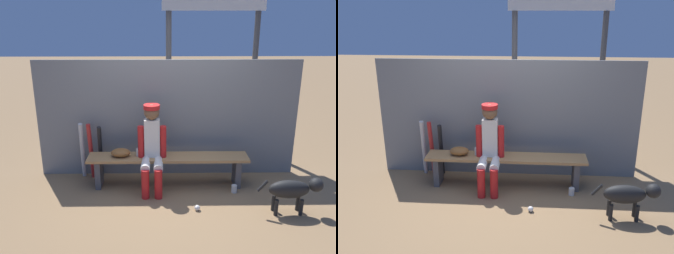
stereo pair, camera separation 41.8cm
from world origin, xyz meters
The scene contains 13 objects.
ground_plane centered at (0.00, 0.00, 0.00)m, with size 30.00×30.00×0.00m, color olive.
chainlink_fence centered at (0.00, 0.42, 0.91)m, with size 3.98×0.03×1.82m, color slate.
dugout_bench centered at (0.00, 0.00, 0.36)m, with size 2.34×0.36×0.47m.
player_seated centered at (-0.23, -0.11, 0.68)m, with size 0.41×0.55×1.25m.
baseball_glove centered at (-0.69, 0.00, 0.53)m, with size 0.28×0.20×0.12m, color brown.
bat_aluminum_black centered at (-1.03, 0.27, 0.43)m, with size 0.06×0.06×0.86m, color black.
bat_aluminum_red centered at (-1.17, 0.25, 0.45)m, with size 0.06×0.06×0.90m, color #B22323.
bat_aluminum_silver centered at (-1.31, 0.27, 0.46)m, with size 0.06×0.06×0.91m, color #B7B7BC.
baseball centered at (0.37, -0.71, 0.04)m, with size 0.07×0.07×0.07m, color white.
cup_on_ground centered at (0.95, -0.23, 0.06)m, with size 0.08×0.08×0.11m, color silver.
cup_on_bench centered at (-0.43, 0.02, 0.53)m, with size 0.08×0.08×0.11m, color silver.
scoreboard centered at (0.87, 1.62, 2.47)m, with size 2.06×0.27×3.55m.
dog centered at (1.58, -0.78, 0.34)m, with size 0.84×0.20×0.49m.
Camera 1 is at (-0.07, -4.82, 2.53)m, focal length 38.22 mm.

